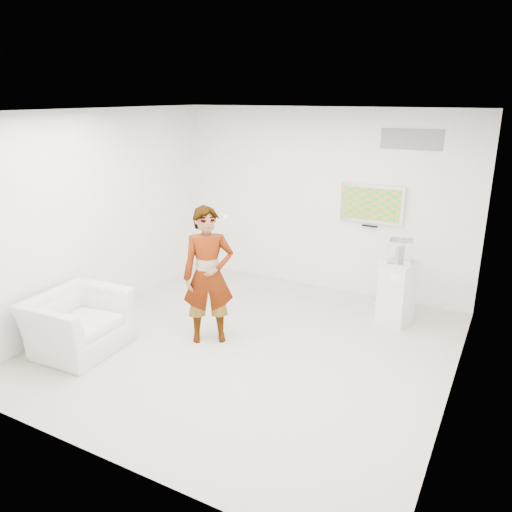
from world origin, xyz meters
name	(u,v)px	position (x,y,z in m)	size (l,w,h in m)	color
room	(248,237)	(0.00, 0.00, 1.50)	(5.01, 5.01, 3.00)	beige
tv	(372,204)	(0.85, 2.45, 1.55)	(1.00, 0.08, 0.60)	silver
logo_decal	(411,139)	(1.35, 2.49, 2.55)	(0.90, 0.02, 0.30)	slate
person	(208,276)	(-0.56, -0.07, 0.92)	(0.67, 0.44, 1.84)	silver
armchair	(77,323)	(-1.92, -1.10, 0.37)	(1.15, 1.00, 0.75)	silver
pedestal	(397,292)	(1.51, 1.64, 0.47)	(0.46, 0.46, 0.94)	silver
floor_uplight	(379,299)	(1.17, 2.08, 0.13)	(0.17, 0.17, 0.27)	white
vitrine	(400,251)	(1.51, 1.64, 1.10)	(0.31, 0.31, 0.31)	silver
console	(400,253)	(1.51, 1.64, 1.06)	(0.05, 0.17, 0.24)	silver
wii_remote	(226,218)	(-0.45, 0.20, 1.66)	(0.04, 0.14, 0.04)	silver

